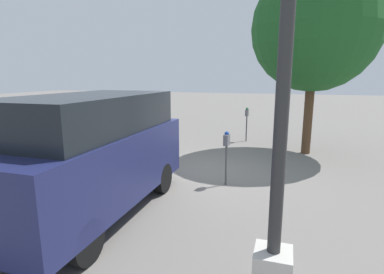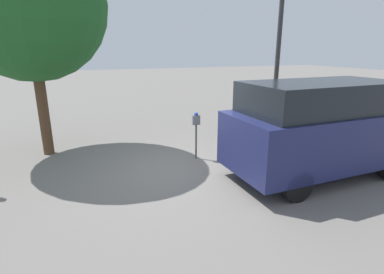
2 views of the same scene
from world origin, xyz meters
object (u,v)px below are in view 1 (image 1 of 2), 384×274
at_px(parking_meter_near, 226,146).
at_px(parked_van, 90,152).
at_px(parking_meter_far, 247,117).
at_px(car_distant, 120,111).
at_px(lamp_post, 280,146).
at_px(street_tree, 315,29).

relative_size(parking_meter_near, parked_van, 0.29).
bearing_deg(parking_meter_far, car_distant, -101.18).
bearing_deg(lamp_post, parking_meter_near, -159.91).
height_order(parking_meter_near, parking_meter_far, parking_meter_far).
bearing_deg(parking_meter_near, car_distant, -128.56).
bearing_deg(lamp_post, car_distant, -141.61).
relative_size(parking_meter_far, parked_van, 0.30).
height_order(parking_meter_far, street_tree, street_tree).
height_order(lamp_post, street_tree, street_tree).
distance_m(parking_meter_near, parking_meter_far, 5.15).
bearing_deg(street_tree, lamp_post, -5.57).
xyz_separation_m(lamp_post, car_distant, (-10.92, -8.65, -1.09)).
distance_m(parking_meter_near, car_distant, 10.50).
bearing_deg(parked_van, street_tree, 145.39).
relative_size(parking_meter_far, street_tree, 0.23).
height_order(lamp_post, car_distant, lamp_post).
height_order(car_distant, street_tree, street_tree).
distance_m(parking_meter_near, parked_van, 3.09).
xyz_separation_m(car_distant, street_tree, (3.64, 9.36, 3.31)).
distance_m(lamp_post, car_distant, 13.98).
height_order(parked_van, street_tree, street_tree).
bearing_deg(car_distant, street_tree, -116.62).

